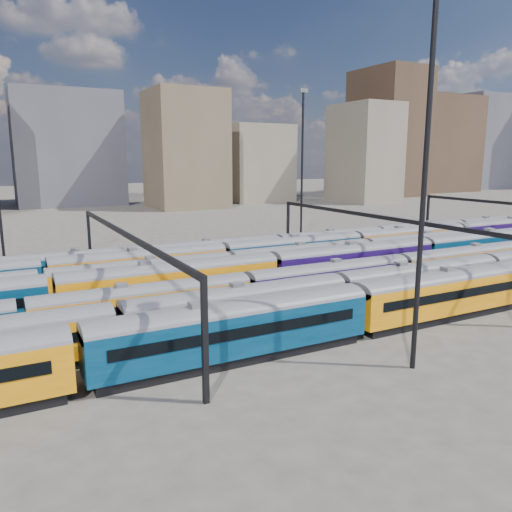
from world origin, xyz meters
name	(u,v)px	position (x,y,z in m)	size (l,w,h in m)	color
ground	(303,289)	(0.00, 0.00, 0.00)	(500.00, 500.00, 0.00)	#423D38
rake_0	(450,288)	(6.45, -15.00, 2.85)	(109.90, 3.22, 5.43)	black
rake_1	(240,304)	(-12.90, -10.00, 2.63)	(142.42, 2.98, 5.01)	black
rake_2	(401,267)	(9.84, -5.00, 2.52)	(116.93, 2.85, 4.79)	black
rake_3	(272,268)	(-4.12, 0.00, 2.91)	(134.89, 3.29, 5.55)	black
rake_4	(144,274)	(-17.00, 5.00, 2.59)	(100.10, 2.93, 4.93)	black
rake_5	(294,248)	(4.95, 10.00, 2.69)	(103.97, 3.05, 5.13)	black
rake_6	(218,250)	(-4.12, 15.00, 2.41)	(130.99, 2.74, 4.60)	black
gantry_1	(124,244)	(-20.00, 0.00, 6.79)	(0.35, 40.35, 8.03)	black
gantry_2	(374,225)	(10.00, 0.00, 6.79)	(0.35, 40.35, 8.03)	black
mast_2	(425,169)	(-5.00, -22.00, 13.97)	(1.40, 0.50, 25.60)	black
mast_3	(302,162)	(15.00, 24.00, 13.97)	(1.40, 0.50, 25.60)	black
skyline	(383,142)	(104.75, 105.73, 20.83)	(399.22, 60.48, 50.03)	#665B4C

